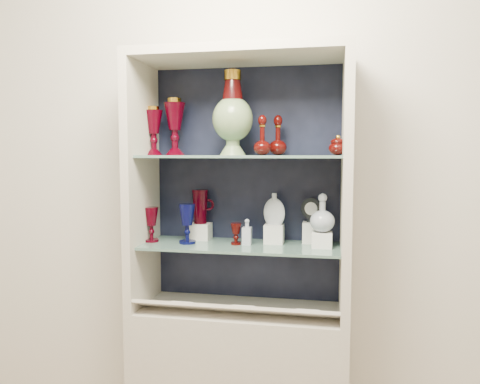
% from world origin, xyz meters
% --- Properties ---
extents(wall_back, '(3.50, 0.02, 2.80)m').
position_xyz_m(wall_back, '(0.00, 1.75, 1.40)').
color(wall_back, silver).
rests_on(wall_back, ground).
extents(cabinet_base, '(1.00, 0.40, 0.75)m').
position_xyz_m(cabinet_base, '(0.00, 1.53, 0.38)').
color(cabinet_base, beige).
rests_on(cabinet_base, ground).
extents(cabinet_back_panel, '(0.98, 0.02, 1.15)m').
position_xyz_m(cabinet_back_panel, '(0.00, 1.72, 1.32)').
color(cabinet_back_panel, black).
rests_on(cabinet_back_panel, cabinet_base).
extents(cabinet_side_left, '(0.04, 0.40, 1.15)m').
position_xyz_m(cabinet_side_left, '(-0.48, 1.53, 1.32)').
color(cabinet_side_left, beige).
rests_on(cabinet_side_left, cabinet_base).
extents(cabinet_side_right, '(0.04, 0.40, 1.15)m').
position_xyz_m(cabinet_side_right, '(0.48, 1.53, 1.32)').
color(cabinet_side_right, beige).
rests_on(cabinet_side_right, cabinet_base).
extents(cabinet_top_cap, '(1.00, 0.40, 0.04)m').
position_xyz_m(cabinet_top_cap, '(0.00, 1.53, 1.92)').
color(cabinet_top_cap, beige).
rests_on(cabinet_top_cap, cabinet_side_left).
extents(shelf_lower, '(0.92, 0.34, 0.01)m').
position_xyz_m(shelf_lower, '(0.00, 1.55, 1.04)').
color(shelf_lower, slate).
rests_on(shelf_lower, cabinet_side_left).
extents(shelf_upper, '(0.92, 0.34, 0.01)m').
position_xyz_m(shelf_upper, '(0.00, 1.55, 1.46)').
color(shelf_upper, slate).
rests_on(shelf_upper, cabinet_side_left).
extents(label_ledge, '(0.92, 0.17, 0.09)m').
position_xyz_m(label_ledge, '(0.00, 1.42, 0.78)').
color(label_ledge, beige).
rests_on(label_ledge, cabinet_base).
extents(label_card_0, '(0.10, 0.06, 0.03)m').
position_xyz_m(label_card_0, '(-0.24, 1.42, 0.80)').
color(label_card_0, white).
rests_on(label_card_0, label_ledge).
extents(label_card_1, '(0.10, 0.06, 0.03)m').
position_xyz_m(label_card_1, '(0.04, 1.42, 0.80)').
color(label_card_1, white).
rests_on(label_card_1, label_ledge).
extents(label_card_2, '(0.10, 0.06, 0.03)m').
position_xyz_m(label_card_2, '(0.32, 1.42, 0.80)').
color(label_card_2, white).
rests_on(label_card_2, label_ledge).
extents(pedestal_lamp_left, '(0.10, 0.10, 0.24)m').
position_xyz_m(pedestal_lamp_left, '(-0.44, 1.59, 1.59)').
color(pedestal_lamp_left, '#3F000D').
rests_on(pedestal_lamp_left, shelf_upper).
extents(pedestal_lamp_right, '(0.13, 0.13, 0.28)m').
position_xyz_m(pedestal_lamp_right, '(-0.34, 1.62, 1.61)').
color(pedestal_lamp_right, '#3F000D').
rests_on(pedestal_lamp_right, shelf_upper).
extents(enamel_urn, '(0.23, 0.23, 0.38)m').
position_xyz_m(enamel_urn, '(-0.03, 1.53, 1.66)').
color(enamel_urn, '#07411C').
rests_on(enamel_urn, shelf_upper).
extents(ruby_decanter_a, '(0.09, 0.09, 0.20)m').
position_xyz_m(ruby_decanter_a, '(0.10, 1.52, 1.57)').
color(ruby_decanter_a, '#420805').
rests_on(ruby_decanter_a, shelf_upper).
extents(ruby_decanter_b, '(0.09, 0.09, 0.20)m').
position_xyz_m(ruby_decanter_b, '(0.16, 1.62, 1.57)').
color(ruby_decanter_b, '#420805').
rests_on(ruby_decanter_b, shelf_upper).
extents(lidded_bowl, '(0.10, 0.10, 0.09)m').
position_xyz_m(lidded_bowl, '(0.44, 1.54, 1.52)').
color(lidded_bowl, '#420805').
rests_on(lidded_bowl, shelf_upper).
extents(cobalt_goblet, '(0.08, 0.08, 0.19)m').
position_xyz_m(cobalt_goblet, '(-0.26, 1.53, 1.14)').
color(cobalt_goblet, '#06083B').
rests_on(cobalt_goblet, shelf_lower).
extents(ruby_goblet_tall, '(0.09, 0.09, 0.17)m').
position_xyz_m(ruby_goblet_tall, '(-0.44, 1.54, 1.13)').
color(ruby_goblet_tall, '#3F000D').
rests_on(ruby_goblet_tall, shelf_lower).
extents(ruby_goblet_small, '(0.05, 0.05, 0.10)m').
position_xyz_m(ruby_goblet_small, '(-0.02, 1.54, 1.10)').
color(ruby_goblet_small, '#420805').
rests_on(ruby_goblet_small, shelf_lower).
extents(riser_ruby_pitcher, '(0.10, 0.10, 0.08)m').
position_xyz_m(riser_ruby_pitcher, '(-0.22, 1.64, 1.09)').
color(riser_ruby_pitcher, silver).
rests_on(riser_ruby_pitcher, shelf_lower).
extents(ruby_pitcher, '(0.14, 0.11, 0.17)m').
position_xyz_m(ruby_pitcher, '(-0.22, 1.64, 1.21)').
color(ruby_pitcher, '#3F000D').
rests_on(ruby_pitcher, riser_ruby_pitcher).
extents(clear_square_bottle, '(0.04, 0.04, 0.12)m').
position_xyz_m(clear_square_bottle, '(0.03, 1.55, 1.11)').
color(clear_square_bottle, '#9DA6B6').
rests_on(clear_square_bottle, shelf_lower).
extents(riser_flat_flask, '(0.09, 0.09, 0.09)m').
position_xyz_m(riser_flat_flask, '(0.15, 1.61, 1.09)').
color(riser_flat_flask, silver).
rests_on(riser_flat_flask, shelf_lower).
extents(flat_flask, '(0.12, 0.08, 0.16)m').
position_xyz_m(flat_flask, '(0.15, 1.61, 1.22)').
color(flat_flask, silver).
rests_on(flat_flask, riser_flat_flask).
extents(riser_clear_round_decanter, '(0.09, 0.09, 0.07)m').
position_xyz_m(riser_clear_round_decanter, '(0.38, 1.55, 1.08)').
color(riser_clear_round_decanter, silver).
rests_on(riser_clear_round_decanter, shelf_lower).
extents(clear_round_decanter, '(0.13, 0.13, 0.17)m').
position_xyz_m(clear_round_decanter, '(0.38, 1.55, 1.20)').
color(clear_round_decanter, '#9DA6B6').
rests_on(clear_round_decanter, riser_clear_round_decanter).
extents(riser_cameo_medallion, '(0.08, 0.08, 0.10)m').
position_xyz_m(riser_cameo_medallion, '(0.32, 1.65, 1.10)').
color(riser_cameo_medallion, silver).
rests_on(riser_cameo_medallion, shelf_lower).
extents(cameo_medallion, '(0.11, 0.06, 0.12)m').
position_xyz_m(cameo_medallion, '(0.32, 1.65, 1.21)').
color(cameo_medallion, black).
rests_on(cameo_medallion, riser_cameo_medallion).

